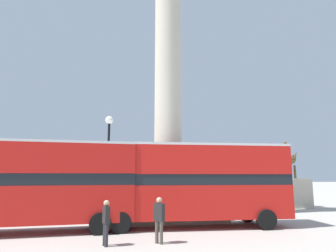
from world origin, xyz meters
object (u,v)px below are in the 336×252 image
object	(u,v)px
bus_a	(22,182)
pedestrian_by_plinth	(159,217)
monument_column	(168,111)
equestrian_statue	(288,189)
street_lamp	(108,159)
bus_b	(190,181)
pedestrian_near_lamp	(106,220)

from	to	relation	value
bus_a	pedestrian_by_plinth	distance (m)	7.05
monument_column	equestrian_statue	bearing A→B (deg)	21.07
equestrian_statue	pedestrian_by_plinth	world-z (taller)	equestrian_statue
street_lamp	pedestrian_by_plinth	xyz separation A→B (m)	(2.18, -5.19, -2.59)
bus_b	street_lamp	size ratio (longest dim) A/B	1.71
bus_b	pedestrian_near_lamp	distance (m)	5.79
pedestrian_near_lamp	pedestrian_by_plinth	size ratio (longest dim) A/B	0.95
street_lamp	pedestrian_by_plinth	size ratio (longest dim) A/B	3.39
equestrian_statue	street_lamp	distance (m)	16.61
monument_column	bus_b	world-z (taller)	monument_column
equestrian_statue	street_lamp	size ratio (longest dim) A/B	0.92
equestrian_statue	street_lamp	xyz separation A→B (m)	(-15.19, -6.40, 2.10)
pedestrian_near_lamp	street_lamp	bearing A→B (deg)	163.78
monument_column	bus_b	distance (m)	5.94
bus_b	equestrian_statue	xyz separation A→B (m)	(10.78, 8.06, -0.87)
street_lamp	monument_column	bearing A→B (deg)	27.76
bus_b	pedestrian_by_plinth	xyz separation A→B (m)	(-2.23, -3.53, -1.36)
bus_a	pedestrian_by_plinth	xyz separation A→B (m)	(6.13, -3.21, -1.35)
street_lamp	bus_a	bearing A→B (deg)	-153.44
pedestrian_near_lamp	pedestrian_by_plinth	distance (m)	2.10
street_lamp	pedestrian_near_lamp	xyz separation A→B (m)	(0.08, -5.24, -2.66)
monument_column	equestrian_statue	size ratio (longest dim) A/B	4.10
street_lamp	pedestrian_near_lamp	bearing A→B (deg)	-89.14
monument_column	street_lamp	xyz separation A→B (m)	(-3.87, -2.04, -3.38)
equestrian_statue	pedestrian_by_plinth	size ratio (longest dim) A/B	3.13
bus_a	bus_b	world-z (taller)	bus_b
equestrian_statue	bus_a	bearing A→B (deg)	-165.34
equestrian_statue	pedestrian_near_lamp	bearing A→B (deg)	-151.37
bus_a	pedestrian_near_lamp	xyz separation A→B (m)	(4.03, -3.26, -1.42)
pedestrian_near_lamp	pedestrian_by_plinth	bearing A→B (deg)	74.27
monument_column	pedestrian_by_plinth	xyz separation A→B (m)	(-1.69, -7.23, -5.98)
monument_column	pedestrian_near_lamp	bearing A→B (deg)	-117.54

